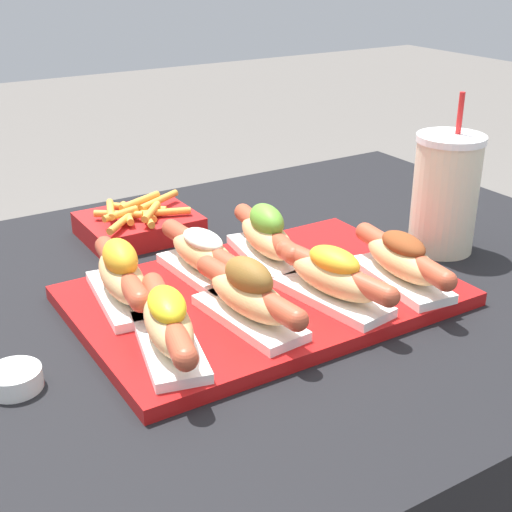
{
  "coord_description": "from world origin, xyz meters",
  "views": [
    {
      "loc": [
        -0.4,
        -0.75,
        1.18
      ],
      "look_at": [
        0.04,
        -0.03,
        0.8
      ],
      "focal_mm": 50.0,
      "sensor_mm": 36.0,
      "label": 1
    }
  ],
  "objects_px": {
    "hot_dog_4": "(122,275)",
    "hot_dog_6": "(267,236)",
    "hot_dog_1": "(249,295)",
    "drink_cup": "(445,193)",
    "fries_basket": "(139,224)",
    "hot_dog_3": "(402,260)",
    "hot_dog_2": "(333,277)",
    "serving_tray": "(264,296)",
    "sauce_bowl": "(14,378)",
    "hot_dog_5": "(203,254)",
    "hot_dog_0": "(168,323)"
  },
  "relations": [
    {
      "from": "hot_dog_2",
      "to": "hot_dog_0",
      "type": "bearing_deg",
      "value": 179.4
    },
    {
      "from": "sauce_bowl",
      "to": "hot_dog_1",
      "type": "bearing_deg",
      "value": -7.49
    },
    {
      "from": "hot_dog_6",
      "to": "sauce_bowl",
      "type": "bearing_deg",
      "value": -164.39
    },
    {
      "from": "hot_dog_0",
      "to": "fries_basket",
      "type": "height_order",
      "value": "hot_dog_0"
    },
    {
      "from": "hot_dog_5",
      "to": "fries_basket",
      "type": "height_order",
      "value": "hot_dog_5"
    },
    {
      "from": "hot_dog_3",
      "to": "fries_basket",
      "type": "relative_size",
      "value": 1.16
    },
    {
      "from": "hot_dog_2",
      "to": "hot_dog_3",
      "type": "bearing_deg",
      "value": -2.77
    },
    {
      "from": "hot_dog_0",
      "to": "sauce_bowl",
      "type": "bearing_deg",
      "value": 164.73
    },
    {
      "from": "hot_dog_1",
      "to": "sauce_bowl",
      "type": "height_order",
      "value": "hot_dog_1"
    },
    {
      "from": "hot_dog_2",
      "to": "sauce_bowl",
      "type": "relative_size",
      "value": 3.41
    },
    {
      "from": "sauce_bowl",
      "to": "hot_dog_0",
      "type": "bearing_deg",
      "value": -15.27
    },
    {
      "from": "hot_dog_1",
      "to": "hot_dog_6",
      "type": "bearing_deg",
      "value": 50.92
    },
    {
      "from": "hot_dog_2",
      "to": "hot_dog_4",
      "type": "distance_m",
      "value": 0.26
    },
    {
      "from": "hot_dog_4",
      "to": "hot_dog_6",
      "type": "xyz_separation_m",
      "value": [
        0.22,
        0.01,
        -0.0
      ]
    },
    {
      "from": "hot_dog_2",
      "to": "hot_dog_5",
      "type": "relative_size",
      "value": 0.99
    },
    {
      "from": "hot_dog_2",
      "to": "hot_dog_5",
      "type": "bearing_deg",
      "value": 124.43
    },
    {
      "from": "hot_dog_0",
      "to": "hot_dog_1",
      "type": "relative_size",
      "value": 0.98
    },
    {
      "from": "serving_tray",
      "to": "hot_dog_2",
      "type": "relative_size",
      "value": 2.39
    },
    {
      "from": "hot_dog_6",
      "to": "hot_dog_0",
      "type": "bearing_deg",
      "value": -146.06
    },
    {
      "from": "hot_dog_4",
      "to": "hot_dog_5",
      "type": "distance_m",
      "value": 0.12
    },
    {
      "from": "hot_dog_0",
      "to": "hot_dog_5",
      "type": "height_order",
      "value": "hot_dog_0"
    },
    {
      "from": "hot_dog_2",
      "to": "hot_dog_6",
      "type": "distance_m",
      "value": 0.15
    },
    {
      "from": "hot_dog_0",
      "to": "hot_dog_3",
      "type": "xyz_separation_m",
      "value": [
        0.33,
        -0.01,
        -0.0
      ]
    },
    {
      "from": "serving_tray",
      "to": "hot_dog_6",
      "type": "bearing_deg",
      "value": 55.7
    },
    {
      "from": "hot_dog_1",
      "to": "hot_dog_6",
      "type": "height_order",
      "value": "same"
    },
    {
      "from": "serving_tray",
      "to": "hot_dog_0",
      "type": "relative_size",
      "value": 2.43
    },
    {
      "from": "hot_dog_5",
      "to": "hot_dog_1",
      "type": "bearing_deg",
      "value": -95.5
    },
    {
      "from": "hot_dog_4",
      "to": "hot_dog_5",
      "type": "relative_size",
      "value": 0.99
    },
    {
      "from": "hot_dog_3",
      "to": "drink_cup",
      "type": "bearing_deg",
      "value": 28.14
    },
    {
      "from": "hot_dog_1",
      "to": "fries_basket",
      "type": "distance_m",
      "value": 0.36
    },
    {
      "from": "hot_dog_6",
      "to": "drink_cup",
      "type": "distance_m",
      "value": 0.28
    },
    {
      "from": "hot_dog_0",
      "to": "hot_dog_2",
      "type": "bearing_deg",
      "value": -0.6
    },
    {
      "from": "hot_dog_0",
      "to": "hot_dog_2",
      "type": "relative_size",
      "value": 0.98
    },
    {
      "from": "hot_dog_0",
      "to": "hot_dog_6",
      "type": "xyz_separation_m",
      "value": [
        0.22,
        0.15,
        0.0
      ]
    },
    {
      "from": "hot_dog_2",
      "to": "fries_basket",
      "type": "distance_m",
      "value": 0.38
    },
    {
      "from": "fries_basket",
      "to": "drink_cup",
      "type": "bearing_deg",
      "value": -38.04
    },
    {
      "from": "hot_dog_1",
      "to": "hot_dog_3",
      "type": "height_order",
      "value": "hot_dog_1"
    },
    {
      "from": "hot_dog_2",
      "to": "hot_dog_3",
      "type": "distance_m",
      "value": 0.11
    },
    {
      "from": "serving_tray",
      "to": "sauce_bowl",
      "type": "xyz_separation_m",
      "value": [
        -0.33,
        -0.03,
        0.0
      ]
    },
    {
      "from": "hot_dog_2",
      "to": "hot_dog_5",
      "type": "xyz_separation_m",
      "value": [
        -0.1,
        0.15,
        -0.0
      ]
    },
    {
      "from": "hot_dog_1",
      "to": "hot_dog_4",
      "type": "relative_size",
      "value": 1.0
    },
    {
      "from": "hot_dog_5",
      "to": "sauce_bowl",
      "type": "distance_m",
      "value": 0.3
    },
    {
      "from": "drink_cup",
      "to": "fries_basket",
      "type": "height_order",
      "value": "drink_cup"
    },
    {
      "from": "hot_dog_6",
      "to": "fries_basket",
      "type": "relative_size",
      "value": 1.15
    },
    {
      "from": "sauce_bowl",
      "to": "fries_basket",
      "type": "relative_size",
      "value": 0.34
    },
    {
      "from": "hot_dog_3",
      "to": "sauce_bowl",
      "type": "relative_size",
      "value": 3.43
    },
    {
      "from": "serving_tray",
      "to": "hot_dog_0",
      "type": "height_order",
      "value": "hot_dog_0"
    },
    {
      "from": "hot_dog_5",
      "to": "fries_basket",
      "type": "bearing_deg",
      "value": 90.08
    },
    {
      "from": "hot_dog_0",
      "to": "drink_cup",
      "type": "relative_size",
      "value": 0.83
    },
    {
      "from": "sauce_bowl",
      "to": "fries_basket",
      "type": "distance_m",
      "value": 0.43
    }
  ]
}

